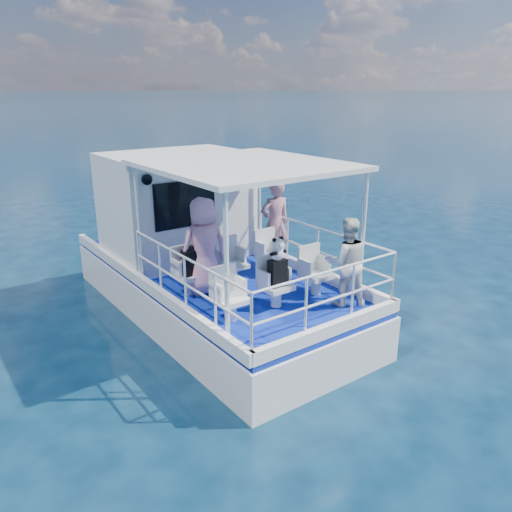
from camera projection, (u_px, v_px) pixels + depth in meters
The scene contains 20 objects.
ground at pixel (239, 330), 9.47m from camera, with size 2000.00×2000.00×0.00m, color #061B30.
hull at pixel (212, 312), 10.24m from camera, with size 3.00×7.00×1.60m, color white.
deck at pixel (211, 273), 9.96m from camera, with size 2.90×6.90×0.10m, color navy.
cabin at pixel (177, 205), 10.59m from camera, with size 2.85×2.00×2.20m, color white.
canopy at pixel (244, 165), 8.31m from camera, with size 3.00×3.20×0.08m, color white.
canopy_posts at pixel (246, 231), 8.64m from camera, with size 2.77×2.97×2.20m.
railings at pixel (257, 269), 8.58m from camera, with size 2.84×3.59×1.00m, color white, non-canonical shape.
seat_port_fwd at pixel (190, 284), 8.77m from camera, with size 0.48×0.46×0.38m, color white.
seat_center_fwd at pixel (233, 273), 9.28m from camera, with size 0.48×0.46×0.38m, color white.
seat_stbd_fwd at pixel (271, 264), 9.78m from camera, with size 0.48×0.46×0.38m, color white.
seat_port_aft at pixel (231, 309), 7.78m from camera, with size 0.48×0.46×0.38m, color white.
seat_center_aft at pixel (276, 295), 8.28m from camera, with size 0.48×0.46×0.38m, color white.
seat_stbd_aft at pixel (316, 283), 8.78m from camera, with size 0.48×0.46×0.38m, color white.
passenger_port_fwd at pixel (204, 246), 8.61m from camera, with size 0.64×0.46×1.72m, color pink.
passenger_stbd_fwd at pixel (275, 223), 10.01m from camera, with size 0.64×0.42×1.76m, color #BF7C83.
passenger_stbd_aft at pixel (346, 262), 8.17m from camera, with size 0.73×0.57×1.50m, color silver.
backpack_port at pixel (192, 262), 8.62m from camera, with size 0.34×0.19×0.45m, color black.
backpack_center at pixel (277, 273), 8.10m from camera, with size 0.30×0.17×0.45m, color black.
compact_camera at pixel (191, 248), 8.53m from camera, with size 0.11×0.07×0.07m, color black.
panda at pixel (278, 249), 7.95m from camera, with size 0.25×0.21×0.38m, color silver, non-canonical shape.
Camera 1 is at (-4.78, -7.07, 4.35)m, focal length 35.00 mm.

